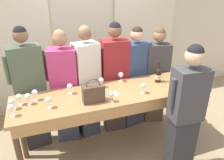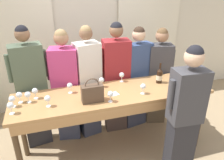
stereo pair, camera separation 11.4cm
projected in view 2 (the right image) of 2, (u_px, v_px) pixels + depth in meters
The scene contains 27 objects.
ground_plane at pixel (113, 150), 3.35m from camera, with size 18.00×18.00×0.00m, color tan.
wall_back at pixel (87, 35), 4.24m from camera, with size 12.00×0.06×2.80m.
curtain_panel_left at pixel (17, 44), 3.86m from camera, with size 1.33×0.03×2.69m.
curtain_panel_right at pixel (148, 34), 4.55m from camera, with size 1.33×0.03×2.69m.
tasting_bar at pixel (114, 101), 2.95m from camera, with size 2.66×0.71×1.00m.
wine_bottle at pixel (159, 76), 3.16m from camera, with size 0.08×0.08×0.30m.
handbag at pixel (92, 93), 2.67m from camera, with size 0.27×0.12×0.31m.
wine_glass_front_left at pixel (35, 91), 2.74m from camera, with size 0.07×0.07×0.14m.
wine_glass_front_mid at pixel (101, 80), 3.03m from camera, with size 0.07×0.07×0.14m.
wine_glass_front_right at pixel (12, 99), 2.55m from camera, with size 0.07×0.07×0.14m.
wine_glass_center_left at pixel (143, 87), 2.85m from camera, with size 0.07×0.07×0.14m.
wine_glass_center_mid at pixel (19, 95), 2.64m from camera, with size 0.07×0.07×0.14m.
wine_glass_center_right at pixel (122, 75), 3.20m from camera, with size 0.07×0.07×0.14m.
wine_glass_back_left at pixel (10, 106), 2.42m from camera, with size 0.07×0.07×0.14m.
wine_glass_back_mid at pixel (28, 95), 2.65m from camera, with size 0.07×0.07×0.14m.
wine_glass_back_right at pixel (48, 99), 2.56m from camera, with size 0.07×0.07×0.14m.
wine_glass_near_host at pixel (187, 69), 3.41m from camera, with size 0.07×0.07×0.14m.
wine_glass_by_bottle at pixel (70, 86), 2.87m from camera, with size 0.07×0.07×0.14m.
wine_glass_by_handbag at pixel (110, 94), 2.66m from camera, with size 0.07×0.07×0.14m.
napkin at pixel (114, 94), 2.89m from camera, with size 0.13×0.13×0.00m.
guest_olive_jacket at pixel (32, 89), 3.14m from camera, with size 0.54×0.32×1.85m.
guest_pink_top at pixel (66, 87), 3.28m from camera, with size 0.51×0.34×1.77m.
guest_cream_sweater at pixel (88, 83), 3.37m from camera, with size 0.48×0.33×1.81m.
guest_striped_shirt at pixel (116, 79), 3.48m from camera, with size 0.52×0.30×1.83m.
guest_navy_coat at pixel (137, 78), 3.59m from camera, with size 0.57×0.28×1.74m.
guest_beige_cap at pixel (158, 77), 3.71m from camera, with size 0.49×0.35×1.70m.
host_pouring at pixel (185, 114), 2.61m from camera, with size 0.50×0.28×1.76m.
Camera 2 is at (-0.79, -2.47, 2.37)m, focal length 35.00 mm.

